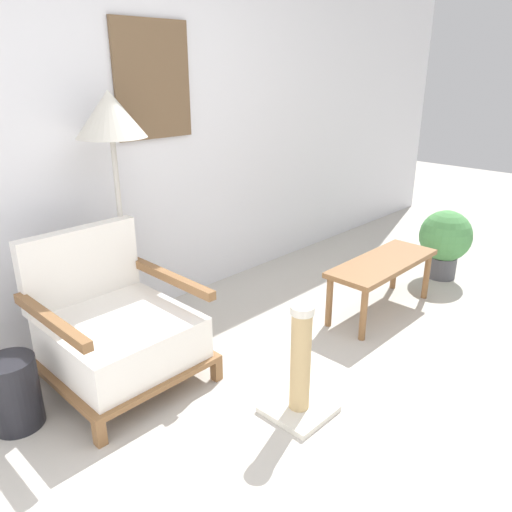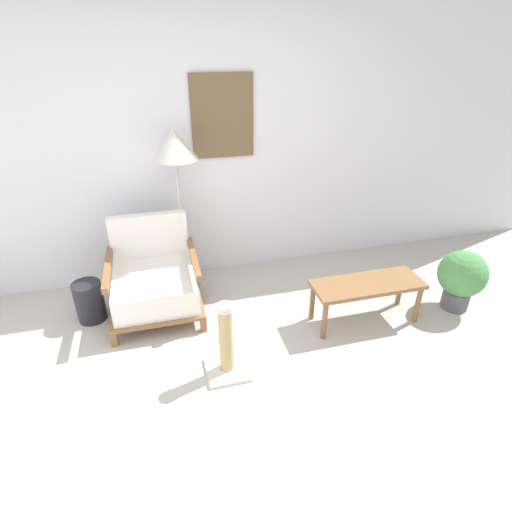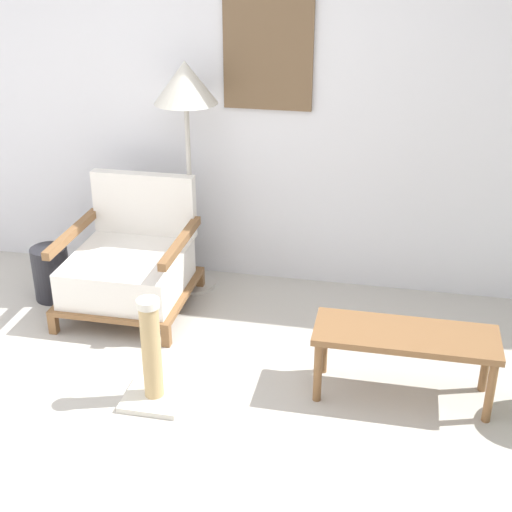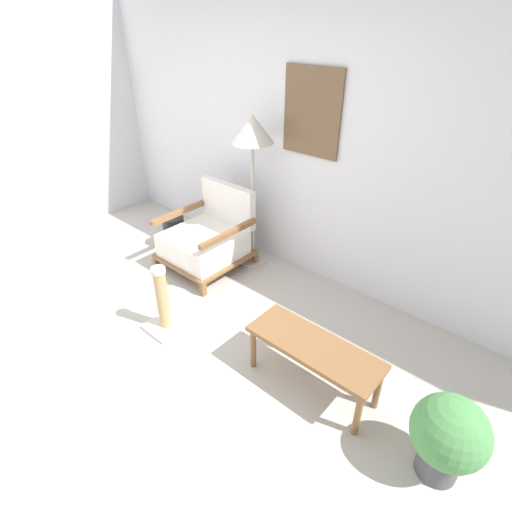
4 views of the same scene
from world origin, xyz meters
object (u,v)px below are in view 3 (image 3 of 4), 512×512
object	(u,v)px
floor_lamp	(186,97)
armchair	(130,264)
vase	(51,273)
coffee_table	(405,342)
scratching_post	(152,364)

from	to	relation	value
floor_lamp	armchair	bearing A→B (deg)	-130.23
floor_lamp	vase	xyz separation A→B (m)	(-0.86, -0.35, -1.12)
floor_lamp	vase	bearing A→B (deg)	-157.91
vase	armchair	bearing A→B (deg)	-0.78
coffee_table	scratching_post	size ratio (longest dim) A/B	1.57
armchair	scratching_post	size ratio (longest dim) A/B	1.35
vase	scratching_post	distance (m)	1.37
floor_lamp	scratching_post	world-z (taller)	floor_lamp
armchair	coffee_table	world-z (taller)	armchair
armchair	vase	bearing A→B (deg)	179.22
armchair	scratching_post	world-z (taller)	armchair
floor_lamp	coffee_table	bearing A→B (deg)	-34.46
floor_lamp	vase	size ratio (longest dim) A/B	4.21
armchair	coffee_table	distance (m)	1.82
armchair	coffee_table	size ratio (longest dim) A/B	0.86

